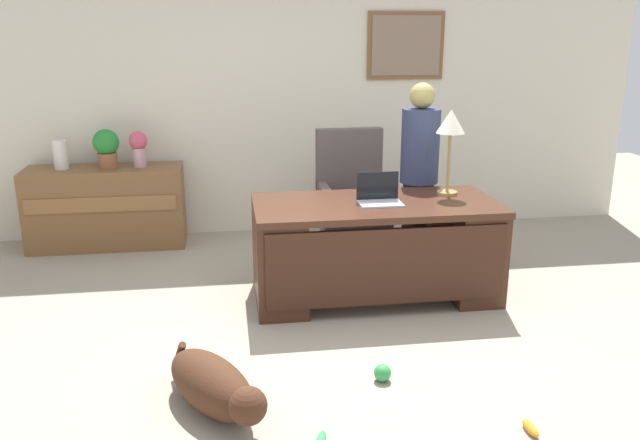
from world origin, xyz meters
TOP-DOWN VIEW (x-y plane):
  - ground_plane at (0.00, 0.00)m, footprint 12.00×12.00m
  - back_wall at (0.01, 2.60)m, footprint 7.00×0.16m
  - desk at (0.37, 0.65)m, footprint 1.84×0.87m
  - credenza at (-1.88, 2.25)m, footprint 1.44×0.50m
  - armchair at (0.38, 1.64)m, footprint 0.60×0.59m
  - person_standing at (0.87, 1.26)m, footprint 0.32×0.32m
  - dog_lying at (-0.85, -0.77)m, footprint 0.63×0.80m
  - laptop at (0.39, 0.66)m, footprint 0.32×0.22m
  - desk_lamp at (0.98, 0.84)m, footprint 0.22×0.22m
  - vase_with_flowers at (-1.54, 2.25)m, footprint 0.17×0.17m
  - vase_empty at (-2.24, 2.25)m, footprint 0.13×0.13m
  - potted_plant at (-1.83, 2.25)m, footprint 0.24×0.24m
  - dog_toy_ball at (0.13, -0.59)m, footprint 0.10×0.10m
  - dog_toy_bone at (0.77, -1.20)m, footprint 0.06×0.15m

SIDE VIEW (x-z plane):
  - ground_plane at x=0.00m, z-range 0.00..0.00m
  - dog_toy_bone at x=0.77m, z-range 0.00..0.05m
  - dog_toy_ball at x=0.13m, z-range 0.00..0.10m
  - dog_lying at x=-0.85m, z-range 0.00..0.30m
  - credenza at x=-1.88m, z-range 0.00..0.76m
  - desk at x=0.37m, z-range 0.03..0.79m
  - armchair at x=0.38m, z-range -0.07..1.08m
  - laptop at x=0.39m, z-range 0.70..0.93m
  - person_standing at x=0.87m, z-range 0.02..1.61m
  - vase_empty at x=-2.24m, z-range 0.76..1.03m
  - vase_with_flowers at x=-1.54m, z-range 0.79..1.12m
  - potted_plant at x=-1.83m, z-range 0.78..1.14m
  - desk_lamp at x=0.98m, z-range 0.95..1.62m
  - back_wall at x=0.01m, z-range 0.00..2.70m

